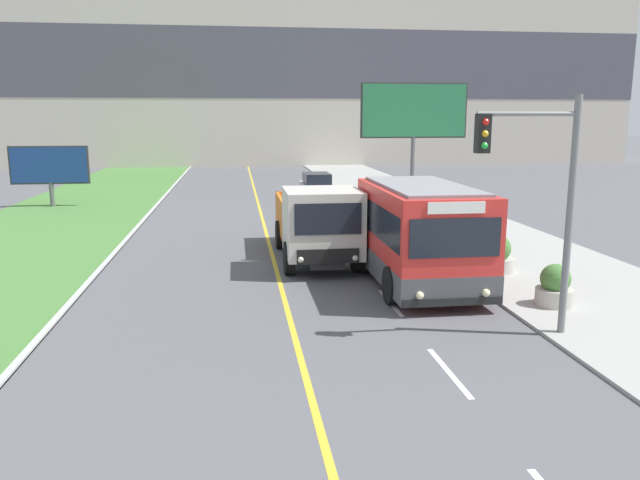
# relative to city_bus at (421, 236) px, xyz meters

# --- Properties ---
(apartment_block_background) EXTENTS (80.00, 8.04, 18.86)m
(apartment_block_background) POSITION_rel_city_bus_xyz_m (-3.96, 49.06, 7.93)
(apartment_block_background) COLOR beige
(apartment_block_background) RESTS_ON ground_plane
(city_bus) EXTENTS (2.73, 5.70, 2.96)m
(city_bus) POSITION_rel_city_bus_xyz_m (0.00, 0.00, 0.00)
(city_bus) COLOR red
(city_bus) RESTS_ON ground_plane
(dump_truck) EXTENTS (2.44, 6.95, 2.60)m
(dump_truck) POSITION_rel_city_bus_xyz_m (-2.53, 3.08, -0.18)
(dump_truck) COLOR black
(dump_truck) RESTS_ON ground_plane
(car_distant) EXTENTS (1.80, 4.30, 1.45)m
(car_distant) POSITION_rel_city_bus_xyz_m (-0.27, 20.84, -0.81)
(car_distant) COLOR silver
(car_distant) RESTS_ON ground_plane
(traffic_light_mast) EXTENTS (2.28, 0.32, 5.27)m
(traffic_light_mast) POSITION_rel_city_bus_xyz_m (1.27, -4.40, 1.88)
(traffic_light_mast) COLOR slate
(traffic_light_mast) RESTS_ON ground_plane
(billboard_large) EXTENTS (6.07, 0.24, 6.68)m
(billboard_large) POSITION_rel_city_bus_xyz_m (4.81, 17.71, 3.50)
(billboard_large) COLOR #59595B
(billboard_large) RESTS_ON ground_plane
(billboard_small) EXTENTS (4.10, 0.24, 3.30)m
(billboard_small) POSITION_rel_city_bus_xyz_m (-15.10, 18.44, 0.71)
(billboard_small) COLOR #59595B
(billboard_small) RESTS_ON ground_plane
(planter_round_near) EXTENTS (0.95, 0.95, 1.08)m
(planter_round_near) POSITION_rel_city_bus_xyz_m (2.81, -2.46, -0.94)
(planter_round_near) COLOR #B7B2A8
(planter_round_near) RESTS_ON sidewalk_right
(planter_round_second) EXTENTS (1.10, 1.10, 1.17)m
(planter_round_second) POSITION_rel_city_bus_xyz_m (2.79, 1.14, -0.91)
(planter_round_second) COLOR #B7B2A8
(planter_round_second) RESTS_ON sidewalk_right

